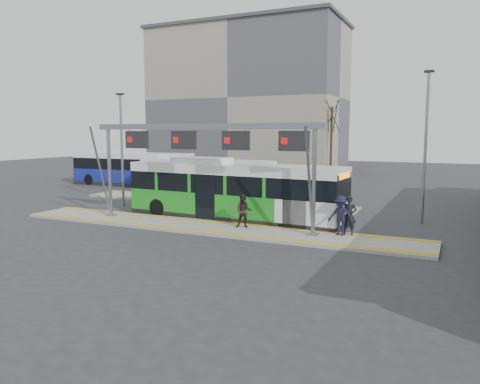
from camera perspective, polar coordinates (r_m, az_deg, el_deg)
The scene contains 18 objects.
ground at distance 24.06m, azimuth -4.05°, elevation -4.49°, with size 120.00×120.00×0.00m, color #2D2D30.
platform_main at distance 24.04m, azimuth -4.05°, elevation -4.31°, with size 22.00×3.00×0.15m, color gray.
platform_second at distance 32.84m, azimuth -3.29°, elevation -1.15°, with size 20.00×3.00×0.15m, color gray.
tactile_main at distance 24.02m, azimuth -4.05°, elevation -4.11°, with size 22.00×2.65×0.02m.
tactile_second at distance 33.83m, azimuth -2.36°, elevation -0.75°, with size 20.00×0.35×0.02m.
gantry at distance 23.95m, azimuth -4.57°, elevation 5.83°, with size 13.00×1.68×5.20m.
apartment_block at distance 62.17m, azimuth 0.99°, elevation 11.31°, with size 24.50×12.50×18.40m.
hero_bus at distance 26.17m, azimuth -0.87°, elevation 0.01°, with size 12.71×3.39×3.46m.
bg_bus_green at distance 36.83m, azimuth -4.19°, elevation 1.80°, with size 11.20×2.85×2.78m.
bg_bus_blue at distance 44.11m, azimuth -12.98°, elevation 2.70°, with size 11.69×3.02×3.02m.
passenger_a at distance 22.34m, azimuth 13.17°, elevation -2.81°, with size 0.67×0.44×1.83m, color black.
passenger_b at distance 23.39m, azimuth 0.45°, elevation -2.34°, with size 0.82×0.64×1.68m, color black.
passenger_c at distance 22.18m, azimuth 12.18°, elevation -2.82°, with size 1.19×0.69×1.84m, color black.
tree_left at distance 56.10m, azimuth 6.45°, elevation 8.70°, with size 1.40×1.40×8.29m.
tree_mid at distance 52.83m, azimuth 11.13°, elevation 9.01°, with size 1.40×1.40×8.67m.
tree_far at distance 62.46m, azimuth -7.14°, elevation 7.88°, with size 1.40×1.40×7.34m.
lamp_west at distance 31.85m, azimuth -14.22°, elevation 5.37°, with size 0.50×0.25×7.42m.
lamp_east at distance 26.81m, azimuth 21.68°, elevation 5.49°, with size 0.50×0.25×8.11m.
Camera 1 is at (11.58, -20.50, 4.93)m, focal length 35.00 mm.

